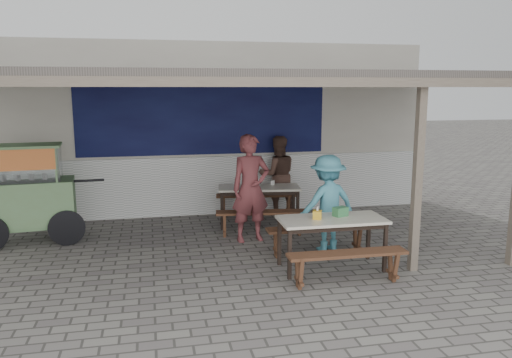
{
  "coord_description": "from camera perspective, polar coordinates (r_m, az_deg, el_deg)",
  "views": [
    {
      "loc": [
        -1.28,
        -7.11,
        2.57
      ],
      "look_at": [
        0.43,
        0.9,
        1.08
      ],
      "focal_mm": 35.0,
      "sensor_mm": 36.0,
      "label": 1
    }
  ],
  "objects": [
    {
      "name": "condiment_jar",
      "position": [
        9.59,
        1.91,
        -0.4
      ],
      "size": [
        0.08,
        0.08,
        0.09
      ],
      "primitive_type": "cylinder",
      "color": "white",
      "rests_on": "table_left"
    },
    {
      "name": "donation_box",
      "position": [
        7.33,
        9.62,
        -3.69
      ],
      "size": [
        0.23,
        0.2,
        0.13
      ],
      "primitive_type": "cube",
      "rotation": [
        0.0,
        0.0,
        0.36
      ],
      "color": "#377C48",
      "rests_on": "table_right"
    },
    {
      "name": "vendor_cart",
      "position": [
        9.17,
        -24.65,
        -1.14
      ],
      "size": [
        2.05,
        0.94,
        1.66
      ],
      "rotation": [
        0.0,
        0.0,
        0.09
      ],
      "color": "#628C5D",
      "rests_on": "ground"
    },
    {
      "name": "patron_right_table",
      "position": [
        8.04,
        8.15,
        -2.73
      ],
      "size": [
        1.1,
        0.77,
        1.55
      ],
      "primitive_type": "imported",
      "rotation": [
        0.0,
        0.0,
        3.35
      ],
      "color": "teal",
      "rests_on": "ground"
    },
    {
      "name": "bench_right_wall",
      "position": [
        7.88,
        7.06,
        -6.21
      ],
      "size": [
        1.62,
        0.3,
        0.45
      ],
      "rotation": [
        0.0,
        0.0,
        -0.01
      ],
      "color": "brown",
      "rests_on": "ground"
    },
    {
      "name": "back_wall",
      "position": [
        10.8,
        -5.25,
        5.73
      ],
      "size": [
        9.0,
        1.28,
        3.5
      ],
      "color": "beige",
      "rests_on": "ground"
    },
    {
      "name": "bench_right_street",
      "position": [
        6.77,
        10.39,
        -9.08
      ],
      "size": [
        1.62,
        0.3,
        0.45
      ],
      "rotation": [
        0.0,
        0.0,
        -0.01
      ],
      "color": "brown",
      "rests_on": "ground"
    },
    {
      "name": "tissue_box",
      "position": [
        7.13,
        7.02,
        -4.08
      ],
      "size": [
        0.16,
        0.16,
        0.12
      ],
      "primitive_type": "cube",
      "rotation": [
        0.0,
        0.0,
        -0.4
      ],
      "color": "gold",
      "rests_on": "table_right"
    },
    {
      "name": "ground",
      "position": [
        7.67,
        -1.78,
        -9.29
      ],
      "size": [
        60.0,
        60.0,
        0.0
      ],
      "primitive_type": "plane",
      "color": "slate",
      "rests_on": "ground"
    },
    {
      "name": "patron_street_side",
      "position": [
        8.42,
        -0.62,
        -1.07
      ],
      "size": [
        0.72,
        0.53,
        1.82
      ],
      "primitive_type": "imported",
      "rotation": [
        0.0,
        0.0,
        0.14
      ],
      "color": "brown",
      "rests_on": "ground"
    },
    {
      "name": "bench_left_street",
      "position": [
        8.8,
        0.7,
        -4.37
      ],
      "size": [
        1.65,
        0.5,
        0.45
      ],
      "rotation": [
        0.0,
        0.0,
        -0.14
      ],
      "color": "brown",
      "rests_on": "ground"
    },
    {
      "name": "warung_roof",
      "position": [
        8.12,
        -2.93,
        11.3
      ],
      "size": [
        9.0,
        4.21,
        2.81
      ],
      "color": "#524C46",
      "rests_on": "ground"
    },
    {
      "name": "bench_left_wall",
      "position": [
        10.18,
        0.02,
        -2.35
      ],
      "size": [
        1.65,
        0.5,
        0.45
      ],
      "rotation": [
        0.0,
        0.0,
        -0.14
      ],
      "color": "brown",
      "rests_on": "ground"
    },
    {
      "name": "condiment_bowl",
      "position": [
        9.42,
        -1.03,
        -0.72
      ],
      "size": [
        0.24,
        0.24,
        0.05
      ],
      "primitive_type": "imported",
      "rotation": [
        0.0,
        0.0,
        -0.39
      ],
      "color": "white",
      "rests_on": "table_left"
    },
    {
      "name": "patron_wall_side",
      "position": [
        10.34,
        2.48,
        0.48
      ],
      "size": [
        0.81,
        0.64,
        1.62
      ],
      "primitive_type": "imported",
      "rotation": [
        0.0,
        0.0,
        3.11
      ],
      "color": "#51372D",
      "rests_on": "ground"
    },
    {
      "name": "table_right",
      "position": [
        7.23,
        8.67,
        -5.05
      ],
      "size": [
        1.52,
        0.71,
        0.75
      ],
      "rotation": [
        0.0,
        0.0,
        -0.01
      ],
      "color": "silver",
      "rests_on": "ground"
    },
    {
      "name": "table_left",
      "position": [
        9.42,
        0.34,
        -1.35
      ],
      "size": [
        1.6,
        0.84,
        0.75
      ],
      "rotation": [
        0.0,
        0.0,
        -0.14
      ],
      "color": "silver",
      "rests_on": "ground"
    }
  ]
}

